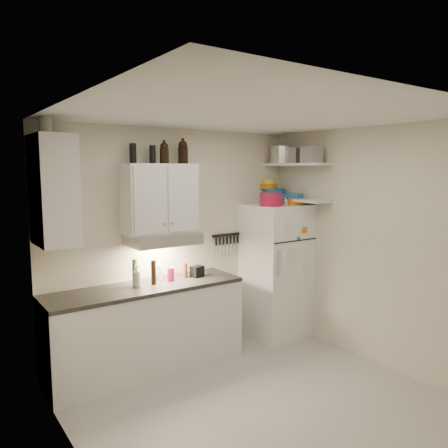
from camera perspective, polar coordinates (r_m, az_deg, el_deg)
floor at (r=4.39m, az=4.46°, el=-22.19°), size 3.20×3.00×0.02m
ceiling at (r=3.85m, az=4.84°, el=14.15°), size 3.20×3.00×0.02m
back_wall at (r=5.15m, az=-6.21°, el=-2.27°), size 3.20×0.02×2.60m
left_wall at (r=3.16m, az=-18.61°, el=-8.60°), size 0.02×3.00×2.60m
right_wall at (r=5.08m, az=18.72°, el=-2.73°), size 0.02×3.00×2.60m
base_cabinet at (r=4.86m, az=-10.07°, el=-13.43°), size 2.10×0.60×0.88m
countertop at (r=4.72m, az=-10.20°, el=-8.19°), size 2.10×0.62×0.04m
upper_cabinet at (r=4.79m, az=-8.42°, el=3.32°), size 0.80×0.33×0.75m
side_cabinet at (r=4.26m, az=-21.38°, el=4.12°), size 0.33×0.55×1.00m
range_hood at (r=4.78m, az=-7.97°, el=-1.93°), size 0.76×0.46×0.12m
fridge at (r=5.67m, az=6.79°, el=-6.04°), size 0.70×0.68×1.70m
shelf_hi at (r=5.56m, az=9.48°, el=7.69°), size 0.30×0.95×0.03m
shelf_lo at (r=5.57m, az=9.38°, el=3.16°), size 0.30×0.95×0.03m
knife_strip at (r=5.49m, az=0.31°, el=-1.42°), size 0.42×0.02×0.03m
dutch_oven at (r=5.28m, az=6.18°, el=3.20°), size 0.35×0.35×0.16m
book_stack at (r=5.53m, az=8.88°, el=2.96°), size 0.25×0.29×0.08m
spice_jar at (r=5.47m, az=8.22°, el=3.02°), size 0.08×0.08×0.10m
stock_pot at (r=5.73m, az=7.60°, el=8.93°), size 0.38×0.38×0.22m
tin_a at (r=5.58m, az=9.60°, el=8.82°), size 0.21×0.20×0.19m
tin_b at (r=5.38m, az=11.39°, el=8.86°), size 0.20×0.20×0.19m
bowl_teal at (r=5.79m, az=6.65°, el=4.05°), size 0.28×0.28×0.11m
bowl_orange at (r=5.82m, az=5.84°, el=4.95°), size 0.22×0.22×0.07m
bowl_yellow at (r=5.82m, az=5.84°, el=5.56°), size 0.17×0.17×0.06m
plates at (r=5.54m, az=8.96°, el=3.64°), size 0.30×0.30×0.07m
growler_a at (r=4.77m, az=-7.81°, el=9.21°), size 0.13×0.13×0.23m
growler_b at (r=4.95m, az=-5.38°, el=9.36°), size 0.13×0.13×0.27m
thermos_a at (r=4.77m, az=-9.31°, el=8.96°), size 0.07×0.07×0.19m
thermos_b at (r=4.71m, az=-11.82°, el=9.01°), size 0.08×0.08×0.21m
side_jar at (r=4.32m, az=-22.33°, el=11.80°), size 0.13×0.13×0.16m
soap_bottle at (r=4.64m, az=-11.28°, el=-6.56°), size 0.13×0.13×0.26m
pepper_mill at (r=4.98m, az=-5.11°, el=-6.04°), size 0.06×0.06×0.17m
oil_bottle at (r=4.73m, az=-11.58°, el=-6.19°), size 0.06×0.06×0.28m
vinegar_bottle at (r=4.73m, az=-9.19°, el=-6.23°), size 0.07×0.07×0.26m
clear_bottle at (r=4.92m, az=-8.38°, el=-6.22°), size 0.07×0.07×0.17m
red_jar at (r=4.85m, az=-6.98°, el=-6.55°), size 0.09×0.09×0.15m
caddy at (r=5.02m, az=-3.53°, el=-6.19°), size 0.17×0.14×0.12m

